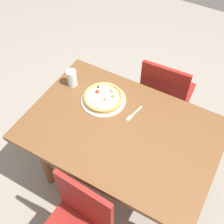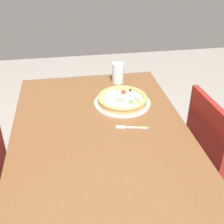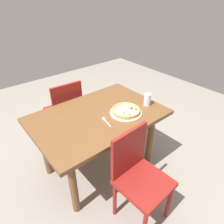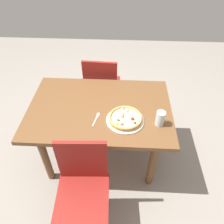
{
  "view_description": "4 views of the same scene",
  "coord_description": "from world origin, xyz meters",
  "px_view_note": "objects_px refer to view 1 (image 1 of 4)",
  "views": [
    {
      "loc": [
        -0.52,
        1.04,
        2.33
      ],
      "look_at": [
        0.12,
        -0.08,
        0.75
      ],
      "focal_mm": 47.03,
      "sensor_mm": 36.0,
      "label": 1
    },
    {
      "loc": [
        -1.22,
        0.14,
        1.58
      ],
      "look_at": [
        0.12,
        -0.08,
        0.75
      ],
      "focal_mm": 47.17,
      "sensor_mm": 36.0,
      "label": 2
    },
    {
      "loc": [
        -0.97,
        -1.39,
        1.83
      ],
      "look_at": [
        0.12,
        -0.08,
        0.75
      ],
      "focal_mm": 32.2,
      "sensor_mm": 36.0,
      "label": 3
    },
    {
      "loc": [
        0.19,
        -1.49,
        2.06
      ],
      "look_at": [
        0.12,
        -0.08,
        0.75
      ],
      "focal_mm": 35.13,
      "sensor_mm": 36.0,
      "label": 4
    }
  ],
  "objects_px": {
    "dining_table": "(121,137)",
    "chair_near": "(165,94)",
    "plate": "(103,100)",
    "fork": "(133,114)",
    "drinking_glass": "(72,78)",
    "pizza": "(103,97)"
  },
  "relations": [
    {
      "from": "plate",
      "to": "drinking_glass",
      "type": "bearing_deg",
      "value": -5.03
    },
    {
      "from": "fork",
      "to": "drinking_glass",
      "type": "relative_size",
      "value": 1.25
    },
    {
      "from": "dining_table",
      "to": "drinking_glass",
      "type": "bearing_deg",
      "value": -19.55
    },
    {
      "from": "dining_table",
      "to": "drinking_glass",
      "type": "xyz_separation_m",
      "value": [
        0.52,
        -0.18,
        0.17
      ]
    },
    {
      "from": "fork",
      "to": "plate",
      "type": "bearing_deg",
      "value": -80.51
    },
    {
      "from": "dining_table",
      "to": "fork",
      "type": "xyz_separation_m",
      "value": [
        -0.02,
        -0.15,
        0.11
      ]
    },
    {
      "from": "chair_near",
      "to": "drinking_glass",
      "type": "bearing_deg",
      "value": -144.44
    },
    {
      "from": "chair_near",
      "to": "dining_table",
      "type": "bearing_deg",
      "value": -99.51
    },
    {
      "from": "plate",
      "to": "fork",
      "type": "distance_m",
      "value": 0.25
    },
    {
      "from": "dining_table",
      "to": "plate",
      "type": "bearing_deg",
      "value": -34.25
    },
    {
      "from": "drinking_glass",
      "to": "fork",
      "type": "bearing_deg",
      "value": 175.91
    },
    {
      "from": "plate",
      "to": "fork",
      "type": "relative_size",
      "value": 1.98
    },
    {
      "from": "chair_near",
      "to": "pizza",
      "type": "bearing_deg",
      "value": -124.83
    },
    {
      "from": "chair_near",
      "to": "fork",
      "type": "distance_m",
      "value": 0.57
    },
    {
      "from": "fork",
      "to": "drinking_glass",
      "type": "distance_m",
      "value": 0.54
    },
    {
      "from": "fork",
      "to": "drinking_glass",
      "type": "height_order",
      "value": "drinking_glass"
    },
    {
      "from": "chair_near",
      "to": "drinking_glass",
      "type": "height_order",
      "value": "chair_near"
    },
    {
      "from": "dining_table",
      "to": "pizza",
      "type": "relative_size",
      "value": 4.54
    },
    {
      "from": "pizza",
      "to": "plate",
      "type": "bearing_deg",
      "value": 64.0
    },
    {
      "from": "pizza",
      "to": "dining_table",
      "type": "bearing_deg",
      "value": 145.64
    },
    {
      "from": "chair_near",
      "to": "plate",
      "type": "height_order",
      "value": "chair_near"
    },
    {
      "from": "dining_table",
      "to": "chair_near",
      "type": "relative_size",
      "value": 1.47
    }
  ]
}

